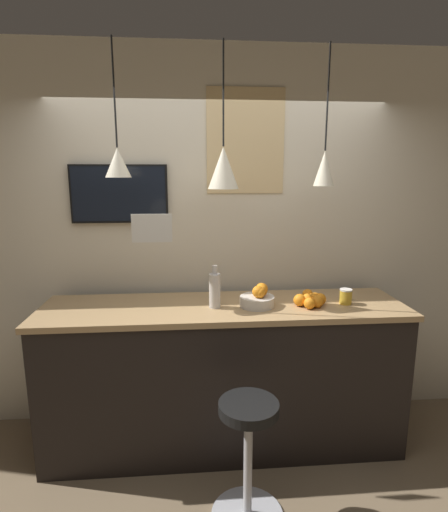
{
  "coord_description": "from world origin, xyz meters",
  "views": [
    {
      "loc": [
        -0.22,
        -1.9,
        1.96
      ],
      "look_at": [
        0.0,
        0.74,
        1.42
      ],
      "focal_mm": 28.0,
      "sensor_mm": 36.0,
      "label": 1
    }
  ],
  "objects": [
    {
      "name": "pendant_lamp_right",
      "position": [
        0.69,
        0.79,
        2.01
      ],
      "size": [
        0.14,
        0.14,
        0.91
      ],
      "color": "black"
    },
    {
      "name": "spread_jar",
      "position": [
        0.86,
        0.7,
        1.13
      ],
      "size": [
        0.09,
        0.09,
        0.11
      ],
      "color": "gold",
      "rests_on": "service_counter"
    },
    {
      "name": "back_wall",
      "position": [
        0.0,
        1.19,
        1.45
      ],
      "size": [
        8.0,
        0.06,
        2.9
      ],
      "color": "beige",
      "rests_on": "ground_plane"
    },
    {
      "name": "juice_bottle",
      "position": [
        -0.07,
        0.7,
        1.2
      ],
      "size": [
        0.08,
        0.08,
        0.29
      ],
      "color": "silver",
      "rests_on": "service_counter"
    },
    {
      "name": "pendant_lamp_middle",
      "position": [
        0.0,
        0.79,
        2.01
      ],
      "size": [
        0.21,
        0.21,
        0.93
      ],
      "color": "black"
    },
    {
      "name": "wall_poster",
      "position": [
        0.2,
        1.15,
        2.21
      ],
      "size": [
        0.58,
        0.01,
        0.77
      ],
      "color": "#DBBC84"
    },
    {
      "name": "service_counter",
      "position": [
        0.0,
        0.74,
        0.54
      ],
      "size": [
        2.54,
        0.66,
        1.07
      ],
      "color": "black",
      "rests_on": "ground_plane"
    },
    {
      "name": "orange_pile",
      "position": [
        0.6,
        0.69,
        1.11
      ],
      "size": [
        0.24,
        0.28,
        0.09
      ],
      "color": "orange",
      "rests_on": "service_counter"
    },
    {
      "name": "mounted_tv",
      "position": [
        -0.75,
        1.13,
        1.82
      ],
      "size": [
        0.71,
        0.04,
        0.43
      ],
      "color": "black"
    },
    {
      "name": "pendant_lamp_left",
      "position": [
        -0.69,
        0.79,
        2.05
      ],
      "size": [
        0.17,
        0.17,
        0.86
      ],
      "color": "black"
    },
    {
      "name": "hanging_menu_board",
      "position": [
        -0.45,
        0.49,
        1.65
      ],
      "size": [
        0.24,
        0.01,
        0.17
      ],
      "color": "white"
    },
    {
      "name": "bar_stool",
      "position": [
        0.08,
        0.06,
        0.46
      ],
      "size": [
        0.42,
        0.42,
        0.73
      ],
      "color": "#B7B7BC",
      "rests_on": "ground_plane"
    },
    {
      "name": "fruit_bowl",
      "position": [
        0.23,
        0.7,
        1.14
      ],
      "size": [
        0.24,
        0.24,
        0.16
      ],
      "color": "beige",
      "rests_on": "service_counter"
    }
  ]
}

